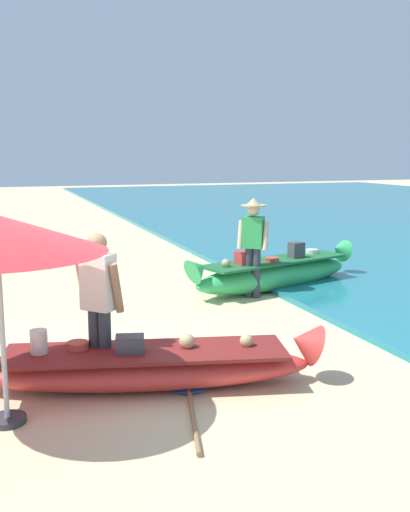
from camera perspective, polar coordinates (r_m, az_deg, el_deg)
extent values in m
plane|color=beige|center=(7.15, -9.82, -11.51)|extent=(80.00, 80.00, 0.00)
ellipsoid|color=red|center=(6.81, -5.62, -10.68)|extent=(3.78, 1.64, 0.41)
cone|color=red|center=(6.97, 9.43, -8.07)|extent=(0.53, 0.57, 0.55)
cube|color=maroon|center=(6.74, -5.65, -9.06)|extent=(3.21, 1.52, 0.04)
sphere|color=tan|center=(6.85, 3.97, -8.04)|extent=(0.15, 0.15, 0.15)
sphere|color=tan|center=(6.78, -1.73, -8.10)|extent=(0.18, 0.18, 0.18)
cube|color=#424247|center=(6.65, -7.14, -8.38)|extent=(0.35, 0.27, 0.21)
cylinder|color=#B74C38|center=(6.88, -12.00, -8.38)|extent=(0.25, 0.25, 0.10)
cylinder|color=silver|center=(6.81, -15.50, -7.93)|extent=(0.19, 0.19, 0.28)
ellipsoid|color=#38B760|center=(11.46, 6.66, -1.81)|extent=(3.73, 1.77, 0.55)
cone|color=#38B760|center=(10.29, -0.61, -1.23)|extent=(0.53, 0.56, 0.53)
cone|color=#38B760|center=(12.66, 12.63, 0.63)|extent=(0.53, 0.56, 0.53)
cube|color=#1E6435|center=(11.41, 6.69, -0.45)|extent=(3.17, 1.62, 0.04)
cylinder|color=silver|center=(12.23, 10.12, 0.40)|extent=(0.24, 0.24, 0.10)
cube|color=#424247|center=(11.66, 8.66, 0.52)|extent=(0.30, 0.26, 0.32)
cylinder|color=#B74C38|center=(11.18, 6.37, -0.39)|extent=(0.26, 0.26, 0.10)
cube|color=#B73333|center=(10.88, 3.83, -0.23)|extent=(0.34, 0.33, 0.25)
sphere|color=tan|center=(10.63, 2.00, -0.71)|extent=(0.16, 0.16, 0.16)
cylinder|color=#333842|center=(10.75, 4.91, -1.62)|extent=(0.14, 0.14, 0.90)
cylinder|color=#333842|center=(10.78, 4.19, -1.57)|extent=(0.14, 0.14, 0.90)
cube|color=green|center=(10.64, 4.61, 2.25)|extent=(0.42, 0.40, 0.56)
cylinder|color=beige|center=(10.57, 5.78, 1.91)|extent=(0.19, 0.21, 0.51)
cylinder|color=beige|center=(10.69, 3.38, 2.03)|extent=(0.19, 0.21, 0.51)
sphere|color=beige|center=(10.60, 4.64, 4.40)|extent=(0.22, 0.22, 0.22)
cylinder|color=tan|center=(10.59, 4.64, 4.83)|extent=(0.44, 0.44, 0.02)
cone|color=tan|center=(10.59, 4.65, 5.20)|extent=(0.26, 0.26, 0.12)
cylinder|color=#333842|center=(6.96, -10.39, -8.35)|extent=(0.14, 0.14, 0.86)
cylinder|color=#333842|center=(6.88, -9.45, -8.54)|extent=(0.14, 0.14, 0.86)
cube|color=silver|center=(6.73, -10.11, -2.43)|extent=(0.41, 0.41, 0.63)
cylinder|color=#9E7051|center=(6.89, -11.53, -2.61)|extent=(0.21, 0.21, 0.57)
cylinder|color=#9E7051|center=(6.62, -8.40, -3.02)|extent=(0.21, 0.21, 0.57)
sphere|color=#9E7051|center=(6.65, -10.23, 1.23)|extent=(0.22, 0.22, 0.22)
cylinder|color=#B7B7BC|center=(5.98, -18.75, -6.03)|extent=(0.05, 0.05, 2.01)
cylinder|color=#333338|center=(6.31, -18.24, -14.57)|extent=(0.36, 0.36, 0.06)
cylinder|color=#8E6B47|center=(6.04, -1.11, -15.17)|extent=(0.40, 1.39, 0.05)
ellipsoid|color=#2D60B7|center=(6.69, -1.57, -12.59)|extent=(0.40, 0.28, 0.03)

